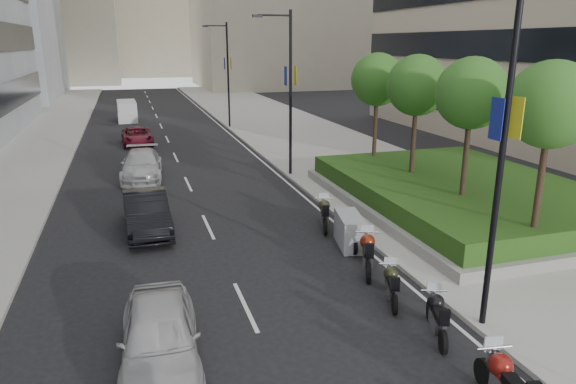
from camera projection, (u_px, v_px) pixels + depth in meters
name	position (u px, v px, depth m)	size (l,w,h in m)	color
ground	(349.00, 380.00, 11.60)	(160.00, 160.00, 0.00)	black
sidewalk_right	(301.00, 136.00, 41.64)	(10.00, 100.00, 0.15)	#9E9B93
sidewalk_left	(15.00, 151.00, 35.65)	(8.00, 100.00, 0.15)	#9E9B93
lane_edge	(237.00, 140.00, 40.15)	(0.12, 100.00, 0.01)	silver
lane_centre	(169.00, 144.00, 38.67)	(0.12, 100.00, 0.01)	silver
planter	(461.00, 201.00, 23.52)	(10.00, 14.00, 0.40)	gray
hedge	(463.00, 188.00, 23.35)	(9.40, 13.40, 0.80)	#194012
tree_0	(551.00, 105.00, 16.17)	(2.80, 2.80, 6.30)	#332319
tree_1	(472.00, 94.00, 19.84)	(2.80, 2.80, 6.30)	#332319
tree_2	(417.00, 86.00, 23.50)	(2.80, 2.80, 6.30)	#332319
tree_3	(377.00, 80.00, 27.17)	(2.80, 2.80, 6.30)	#332319
lamp_post_0	(498.00, 141.00, 12.28)	(2.34, 0.45, 9.00)	black
lamp_post_1	(288.00, 86.00, 27.86)	(2.34, 0.45, 9.00)	black
lamp_post_2	(226.00, 70.00, 44.36)	(2.34, 0.45, 9.00)	black
motorcycle_2	(437.00, 316.00, 13.22)	(0.95, 2.02, 1.05)	black
motorcycle_3	(391.00, 284.00, 15.01)	(0.89, 1.90, 0.99)	black
motorcycle_4	(367.00, 253.00, 17.00)	(1.13, 2.25, 1.19)	black
motorcycle_5	(349.00, 231.00, 19.05)	(1.19, 2.12, 1.22)	black
motorcycle_6	(324.00, 214.00, 20.99)	(0.95, 2.18, 1.12)	black
car_a	(160.00, 336.00, 11.92)	(1.82, 4.52, 1.54)	#AFAFB1
car_b	(146.00, 213.00, 20.53)	(1.67, 4.78, 1.58)	black
car_c	(142.00, 165.00, 28.63)	(2.15, 5.28, 1.53)	#AFB0B2
car_d	(137.00, 136.00, 38.17)	(2.14, 4.64, 1.29)	maroon
delivery_van	(127.00, 112.00, 49.73)	(1.85, 4.55, 1.89)	silver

